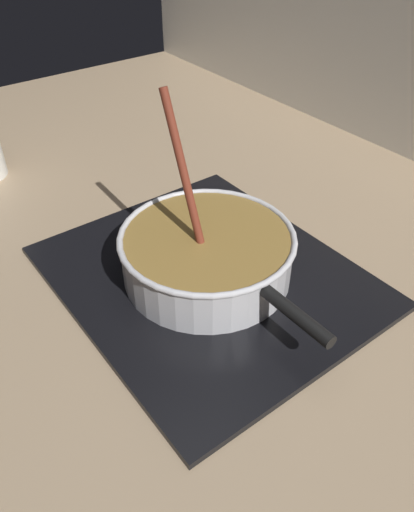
% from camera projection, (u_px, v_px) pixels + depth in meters
% --- Properties ---
extents(ground, '(2.40, 1.60, 0.04)m').
position_uv_depth(ground, '(168.00, 304.00, 0.90)').
color(ground, '#9E8466').
extents(hob_plate, '(0.56, 0.48, 0.01)m').
position_uv_depth(hob_plate, '(207.00, 277.00, 0.92)').
color(hob_plate, black).
rests_on(hob_plate, ground).
extents(burner_ring, '(0.17, 0.17, 0.01)m').
position_uv_depth(burner_ring, '(207.00, 272.00, 0.91)').
color(burner_ring, '#592D0C').
rests_on(burner_ring, hob_plate).
extents(spare_burner, '(0.12, 0.12, 0.01)m').
position_uv_depth(spare_burner, '(154.00, 228.00, 1.02)').
color(spare_burner, '#262628').
rests_on(spare_burner, hob_plate).
extents(cooking_pan, '(0.44, 0.31, 0.33)m').
position_uv_depth(cooking_pan, '(207.00, 254.00, 0.89)').
color(cooking_pan, silver).
rests_on(cooking_pan, hob_plate).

